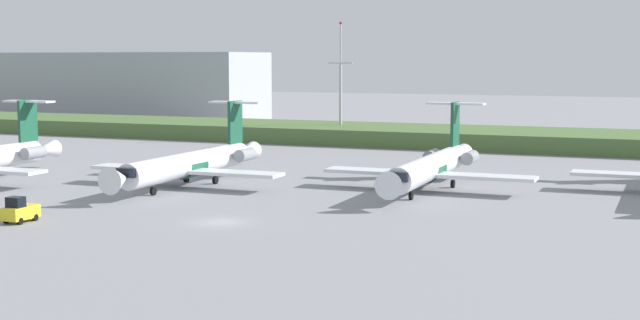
{
  "coord_description": "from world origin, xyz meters",
  "views": [
    {
      "loc": [
        36.22,
        -66.5,
        14.05
      ],
      "look_at": [
        0.0,
        22.89,
        3.0
      ],
      "focal_mm": 49.5,
      "sensor_mm": 36.0,
      "label": 1
    }
  ],
  "objects_px": {
    "regional_jet_third": "(192,163)",
    "baggage_tug": "(20,211)",
    "regional_jet_fourth": "(432,166)",
    "antenna_mast": "(341,91)"
  },
  "relations": [
    {
      "from": "antenna_mast",
      "to": "baggage_tug",
      "type": "bearing_deg",
      "value": -88.78
    },
    {
      "from": "regional_jet_fourth",
      "to": "baggage_tug",
      "type": "height_order",
      "value": "regional_jet_fourth"
    },
    {
      "from": "baggage_tug",
      "to": "antenna_mast",
      "type": "bearing_deg",
      "value": 91.22
    },
    {
      "from": "regional_jet_third",
      "to": "regional_jet_fourth",
      "type": "relative_size",
      "value": 1.0
    },
    {
      "from": "antenna_mast",
      "to": "baggage_tug",
      "type": "distance_m",
      "value": 83.45
    },
    {
      "from": "regional_jet_third",
      "to": "baggage_tug",
      "type": "distance_m",
      "value": 25.53
    },
    {
      "from": "regional_jet_fourth",
      "to": "regional_jet_third",
      "type": "bearing_deg",
      "value": -164.36
    },
    {
      "from": "regional_jet_third",
      "to": "antenna_mast",
      "type": "relative_size",
      "value": 1.51
    },
    {
      "from": "regional_jet_third",
      "to": "regional_jet_fourth",
      "type": "bearing_deg",
      "value": 15.64
    },
    {
      "from": "regional_jet_third",
      "to": "baggage_tug",
      "type": "bearing_deg",
      "value": -95.29
    }
  ]
}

